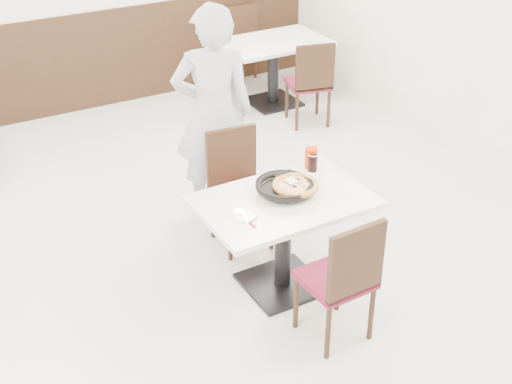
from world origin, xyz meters
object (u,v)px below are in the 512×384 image
side_plate (244,215)px  chair_near (336,276)px  red_cup (311,158)px  pizza_pan (284,189)px  chair_far (241,192)px  pizza (296,187)px  bg_table_right (273,73)px  cola_glass (313,163)px  main_table (283,244)px  bg_chair_right_near (308,82)px  diner_person (213,114)px  bg_chair_right_far (249,48)px

side_plate → chair_near: bearing=-55.8°
side_plate → red_cup: red_cup is taller
red_cup → chair_near: bearing=-113.6°
pizza_pan → chair_far: bearing=92.5°
pizza_pan → pizza: 0.08m
pizza → bg_table_right: (1.63, 3.02, -0.44)m
pizza → cola_glass: 0.39m
main_table → red_cup: (0.42, 0.30, 0.45)m
main_table → pizza_pan: (0.04, 0.06, 0.42)m
bg_table_right → pizza_pan: bearing=-119.7°
cola_glass → bg_chair_right_near: bearing=57.1°
bg_table_right → bg_chair_right_near: bg_chair_right_near is taller
chair_near → pizza_pan: 0.75m
pizza_pan → side_plate: bearing=-162.1°
chair_far → red_cup: size_ratio=5.94×
chair_far → diner_person: bearing=-90.7°
cola_glass → diner_person: 1.03m
red_cup → bg_chair_right_near: bearing=56.9°
chair_far → pizza: chair_far is taller
pizza_pan → bg_chair_right_far: bearing=64.3°
bg_table_right → pizza: bearing=-118.4°
chair_near → pizza_pan: chair_near is taller
red_cup → bg_table_right: 3.07m
side_plate → diner_person: size_ratio=0.09×
chair_near → pizza_pan: bearing=86.4°
pizza → bg_chair_right_far: (1.68, 3.67, -0.34)m
chair_near → side_plate: bearing=122.1°
red_cup → bg_chair_right_far: (1.36, 3.38, -0.35)m
chair_far → cola_glass: 0.65m
chair_far → cola_glass: (0.39, -0.40, 0.34)m
pizza_pan → side_plate: pizza_pan is taller
main_table → bg_chair_right_far: bearing=64.2°
cola_glass → red_cup: size_ratio=0.81×
chair_far → side_plate: (-0.37, -0.71, 0.28)m
chair_near → pizza: bearing=80.5°
main_table → cola_glass: cola_glass is taller
pizza → side_plate: (-0.46, -0.08, -0.05)m
chair_near → bg_chair_right_near: bearing=57.5°
chair_near → bg_table_right: chair_near is taller
red_cup → bg_table_right: red_cup is taller
pizza → side_plate: bearing=-170.2°
main_table → bg_table_right: (1.74, 3.04, 0.00)m
chair_far → diner_person: (0.05, 0.57, 0.44)m
main_table → pizza: (0.10, 0.01, 0.44)m
chair_near → bg_chair_right_far: size_ratio=1.00×
cola_glass → bg_chair_right_far: 3.71m
bg_table_right → bg_chair_right_near: bearing=-85.9°
chair_near → bg_chair_right_near: 3.48m
pizza → bg_chair_right_far: bearing=65.5°
bg_chair_right_near → chair_near: bearing=-106.1°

